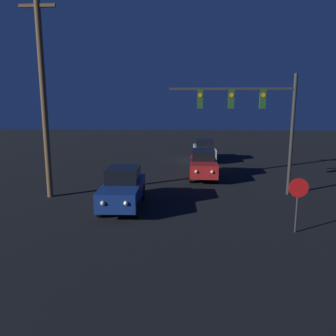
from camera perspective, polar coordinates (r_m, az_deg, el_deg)
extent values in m
cube|color=navy|center=(14.79, -7.84, -3.96)|extent=(1.81, 4.30, 0.79)
cube|color=black|center=(14.83, -7.79, -1.11)|extent=(1.45, 1.87, 0.63)
cylinder|color=black|center=(13.55, -5.53, -7.03)|extent=(0.21, 0.74, 0.74)
cylinder|color=black|center=(13.80, -11.73, -6.88)|extent=(0.21, 0.74, 0.74)
cylinder|color=black|center=(16.05, -4.45, -4.15)|extent=(0.21, 0.74, 0.74)
cylinder|color=black|center=(16.26, -9.69, -4.08)|extent=(0.21, 0.74, 0.74)
sphere|color=#F9EFC6|center=(12.67, -7.35, -6.12)|extent=(0.18, 0.18, 0.18)
sphere|color=#F9EFC6|center=(12.83, -11.31, -6.02)|extent=(0.18, 0.18, 0.18)
cube|color=#B21E1E|center=(20.61, 6.16, 0.31)|extent=(1.69, 4.25, 0.79)
cube|color=black|center=(20.70, 6.18, 2.35)|extent=(1.40, 1.83, 0.63)
cylinder|color=black|center=(19.44, 8.42, -1.57)|extent=(0.19, 0.74, 0.74)
cylinder|color=black|center=(19.40, 4.03, -1.51)|extent=(0.19, 0.74, 0.74)
cylinder|color=black|center=(22.00, 7.99, -0.10)|extent=(0.19, 0.74, 0.74)
cylinder|color=black|center=(21.96, 4.11, -0.04)|extent=(0.19, 0.74, 0.74)
sphere|color=#F9EFC6|center=(18.52, 7.70, -0.68)|extent=(0.18, 0.18, 0.18)
sphere|color=#F9EFC6|center=(18.49, 4.94, -0.64)|extent=(0.18, 0.18, 0.18)
cube|color=beige|center=(27.27, 6.29, 2.91)|extent=(1.75, 4.28, 0.79)
cube|color=black|center=(26.98, 6.35, 4.33)|extent=(1.43, 1.85, 0.63)
cylinder|color=black|center=(28.58, 4.59, 2.51)|extent=(0.20, 0.74, 0.74)
cylinder|color=black|center=(28.69, 7.56, 2.48)|extent=(0.20, 0.74, 0.74)
cylinder|color=black|center=(25.99, 4.85, 1.66)|extent=(0.20, 0.74, 0.74)
cylinder|color=black|center=(26.11, 8.11, 1.63)|extent=(0.20, 0.74, 0.74)
sphere|color=#F9EFC6|center=(29.34, 5.11, 3.65)|extent=(0.18, 0.18, 0.18)
sphere|color=#F9EFC6|center=(29.41, 6.85, 3.63)|extent=(0.18, 0.18, 0.18)
cylinder|color=#2D2D2D|center=(17.54, 20.75, 5.27)|extent=(0.18, 0.18, 6.04)
cube|color=#2D2D2D|center=(16.86, 11.00, 13.39)|extent=(6.13, 0.12, 0.12)
cube|color=#1E471E|center=(17.10, 16.14, 11.41)|extent=(0.28, 0.28, 0.90)
cylinder|color=orange|center=(16.95, 16.29, 12.10)|extent=(0.20, 0.02, 0.20)
cube|color=#1E471E|center=(16.84, 10.94, 11.65)|extent=(0.28, 0.28, 0.90)
cylinder|color=orange|center=(16.70, 11.03, 12.35)|extent=(0.20, 0.02, 0.20)
cube|color=#1E471E|center=(16.73, 5.61, 11.80)|extent=(0.28, 0.28, 0.90)
cylinder|color=orange|center=(16.58, 5.64, 12.51)|extent=(0.20, 0.02, 0.20)
cylinder|color=#2D2D2D|center=(12.62, 21.55, -6.11)|extent=(0.07, 0.07, 2.01)
cylinder|color=red|center=(12.43, 21.79, -3.23)|extent=(0.69, 0.03, 0.69)
cylinder|color=brown|center=(16.97, -20.86, 11.70)|extent=(0.28, 0.28, 9.94)
cube|color=brown|center=(17.53, -21.83, 24.77)|extent=(1.70, 0.14, 0.14)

